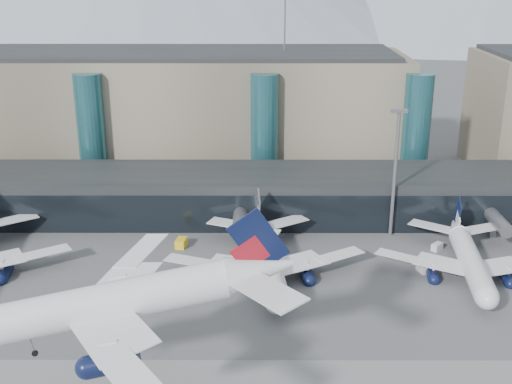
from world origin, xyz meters
TOP-DOWN VIEW (x-y plane):
  - ground at (0.00, 0.00)m, footprint 900.00×900.00m
  - concourse at (-0.02, 57.73)m, footprint 170.00×27.00m
  - terminal_main at (-25.00, 90.00)m, footprint 130.00×30.00m
  - teal_towers at (-14.99, 74.01)m, footprint 116.40×19.40m
  - lightmast_mid at (30.00, 48.00)m, footprint 3.00×1.20m
  - hero_jet at (-9.34, -7.30)m, footprint 38.53×38.53m
  - jet_parked_mid at (4.79, 32.51)m, footprint 37.19×36.77m
  - jet_parked_right at (40.39, 32.36)m, footprint 33.59×33.41m
  - veh_b at (-11.20, 42.23)m, footprint 2.24×3.15m
  - veh_d at (37.49, 40.92)m, footprint 2.60×2.60m
  - veh_g at (32.59, 31.86)m, footprint 2.05×2.73m
  - veh_h at (-19.85, 18.00)m, footprint 3.63×2.66m

SIDE VIEW (x-z plane):
  - ground at x=0.00m, z-range 0.00..0.00m
  - veh_d at x=37.49m, z-range 0.00..1.37m
  - veh_g at x=32.59m, z-range 0.00..1.42m
  - veh_b at x=-11.20m, z-range 0.00..1.67m
  - veh_h at x=-19.85m, z-range 0.00..1.80m
  - jet_parked_right at x=40.39m, z-range -1.33..9.56m
  - jet_parked_mid at x=4.79m, z-range -1.46..10.56m
  - concourse at x=-0.02m, z-range -0.03..9.97m
  - teal_towers at x=-14.99m, z-range -8.99..37.01m
  - lightmast_mid at x=30.00m, z-range 1.62..27.22m
  - terminal_main at x=-25.00m, z-range -0.06..30.94m
  - hero_jet at x=-9.34m, z-range 11.58..24.09m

